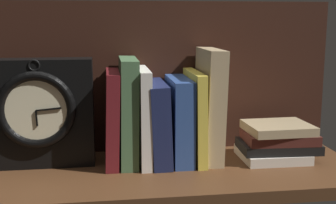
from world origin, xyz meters
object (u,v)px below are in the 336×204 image
Objects in this scene: book_white_catcher at (143,116)px; book_stack_side at (277,142)px; book_yellow_seinlanguage at (195,116)px; book_maroon_dawkins at (112,118)px; book_blue_modern at (179,119)px; book_navy_bierce at (159,122)px; book_green_romantic at (128,111)px; framed_clock at (39,112)px; book_tan_shortstories at (209,105)px.

book_white_catcher is 1.17× the size of book_stack_side.
book_stack_side is at bearing -9.06° from book_yellow_seinlanguage.
book_maroon_dawkins is at bearing 175.45° from book_stack_side.
book_navy_bierce is at bearing 180.00° from book_blue_modern.
book_navy_bierce reaches higher than book_stack_side.
book_green_romantic reaches higher than book_blue_modern.
book_blue_modern is at bearing -0.21° from framed_clock.
book_green_romantic is 14.43cm from book_yellow_seinlanguage.
book_maroon_dawkins reaches higher than book_blue_modern.
book_green_romantic reaches higher than book_yellow_seinlanguage.
book_white_catcher is at bearing 180.00° from book_navy_bierce.
book_maroon_dawkins is at bearing -0.41° from framed_clock.
book_blue_modern is 0.74× the size of book_tan_shortstories.
framed_clock is (-14.99, 0.11, 1.55)cm from book_maroon_dawkins.
framed_clock reaches higher than book_white_catcher.
book_maroon_dawkins is at bearing 180.00° from book_tan_shortstories.
book_green_romantic is 1.24× the size of book_blue_modern.
book_yellow_seinlanguage is 18.81cm from book_stack_side.
book_green_romantic is at bearing 180.00° from book_navy_bierce.
book_maroon_dawkins is 1.14× the size of book_stack_side.
book_maroon_dawkins is 1.02× the size of book_yellow_seinlanguage.
book_green_romantic is 1.15× the size of book_yellow_seinlanguage.
book_white_catcher reaches higher than book_navy_bierce.
book_tan_shortstories reaches higher than book_green_romantic.
framed_clock is at bearing 179.79° from book_blue_modern.
book_green_romantic reaches higher than book_maroon_dawkins.
book_white_catcher is 21.64cm from framed_clock.
framed_clock is 51.07cm from book_stack_side.
book_maroon_dawkins is 36.04cm from book_stack_side.
book_yellow_seinlanguage reaches higher than book_stack_side.
book_blue_modern is (4.35, 0.00, 0.41)cm from book_navy_bierce.
book_stack_side is (17.69, -2.82, -5.74)cm from book_yellow_seinlanguage.
book_blue_modern is at bearing 0.00° from book_navy_bierce.
book_tan_shortstories is (17.55, -0.00, 0.90)cm from book_green_romantic.
book_blue_modern is 7.30cm from book_tan_shortstories.
book_blue_modern is 0.79× the size of framed_clock.
book_white_catcher is at bearing 180.00° from book_yellow_seinlanguage.
book_stack_side is at bearing -4.55° from book_maroon_dawkins.
book_green_romantic is at bearing -0.33° from framed_clock.
book_navy_bierce is 0.89× the size of book_yellow_seinlanguage.
book_tan_shortstories is at bearing -0.00° from book_yellow_seinlanguage.
book_blue_modern is at bearing 0.00° from book_maroon_dawkins.
book_white_catcher is 0.89× the size of framed_clock.
book_green_romantic is 0.99× the size of framed_clock.
book_green_romantic is 32.96cm from book_stack_side.
book_stack_side is at bearing -11.02° from book_tan_shortstories.
book_tan_shortstories is at bearing -0.00° from book_navy_bierce.
framed_clock is (-32.75, 0.11, 1.74)cm from book_yellow_seinlanguage.
book_yellow_seinlanguage reaches higher than book_navy_bierce.
book_navy_bierce is 0.95× the size of book_blue_modern.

